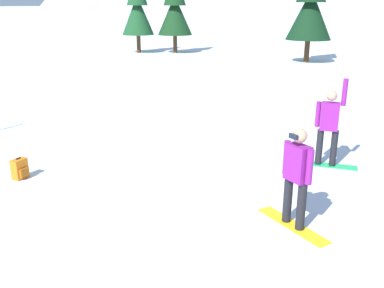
{
  "coord_description": "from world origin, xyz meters",
  "views": [
    {
      "loc": [
        4.83,
        -3.6,
        3.63
      ],
      "look_at": [
        1.41,
        3.61,
        1.0
      ],
      "focal_mm": 40.14,
      "sensor_mm": 36.0,
      "label": 1
    }
  ],
  "objects_px": {
    "backpack_orange": "(20,169)",
    "pine_tree_leaning": "(137,7)",
    "snowboarder_background": "(329,125)",
    "pine_tree_short": "(311,5)",
    "snowboarder_midground": "(297,176)",
    "pine_tree_young": "(175,7)"
  },
  "relations": [
    {
      "from": "snowboarder_background",
      "to": "backpack_orange",
      "type": "height_order",
      "value": "snowboarder_background"
    },
    {
      "from": "snowboarder_background",
      "to": "pine_tree_short",
      "type": "distance_m",
      "value": 19.04
    },
    {
      "from": "backpack_orange",
      "to": "pine_tree_young",
      "type": "distance_m",
      "value": 25.03
    },
    {
      "from": "pine_tree_leaning",
      "to": "pine_tree_short",
      "type": "bearing_deg",
      "value": -0.99
    },
    {
      "from": "pine_tree_short",
      "to": "pine_tree_leaning",
      "type": "height_order",
      "value": "pine_tree_short"
    },
    {
      "from": "snowboarder_midground",
      "to": "pine_tree_leaning",
      "type": "relative_size",
      "value": 0.29
    },
    {
      "from": "snowboarder_midground",
      "to": "backpack_orange",
      "type": "relative_size",
      "value": 3.68
    },
    {
      "from": "backpack_orange",
      "to": "pine_tree_leaning",
      "type": "height_order",
      "value": "pine_tree_leaning"
    },
    {
      "from": "snowboarder_midground",
      "to": "snowboarder_background",
      "type": "distance_m",
      "value": 3.2
    },
    {
      "from": "snowboarder_background",
      "to": "pine_tree_leaning",
      "type": "relative_size",
      "value": 0.34
    },
    {
      "from": "snowboarder_background",
      "to": "snowboarder_midground",
      "type": "bearing_deg",
      "value": -90.58
    },
    {
      "from": "backpack_orange",
      "to": "pine_tree_leaning",
      "type": "bearing_deg",
      "value": 116.16
    },
    {
      "from": "snowboarder_background",
      "to": "pine_tree_young",
      "type": "xyz_separation_m",
      "value": [
        -14.23,
        19.75,
        2.32
      ]
    },
    {
      "from": "snowboarder_midground",
      "to": "pine_tree_short",
      "type": "xyz_separation_m",
      "value": [
        -4.05,
        21.62,
        2.6
      ]
    },
    {
      "from": "pine_tree_short",
      "to": "pine_tree_leaning",
      "type": "relative_size",
      "value": 1.06
    },
    {
      "from": "snowboarder_midground",
      "to": "backpack_orange",
      "type": "distance_m",
      "value": 5.88
    },
    {
      "from": "snowboarder_midground",
      "to": "pine_tree_young",
      "type": "height_order",
      "value": "pine_tree_young"
    },
    {
      "from": "backpack_orange",
      "to": "pine_tree_short",
      "type": "xyz_separation_m",
      "value": [
        1.77,
        22.06,
        3.3
      ]
    },
    {
      "from": "backpack_orange",
      "to": "pine_tree_leaning",
      "type": "distance_m",
      "value": 25.01
    },
    {
      "from": "snowboarder_midground",
      "to": "pine_tree_young",
      "type": "bearing_deg",
      "value": 121.75
    },
    {
      "from": "snowboarder_background",
      "to": "backpack_orange",
      "type": "bearing_deg",
      "value": -148.15
    },
    {
      "from": "pine_tree_young",
      "to": "pine_tree_leaning",
      "type": "distance_m",
      "value": 2.79
    }
  ]
}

